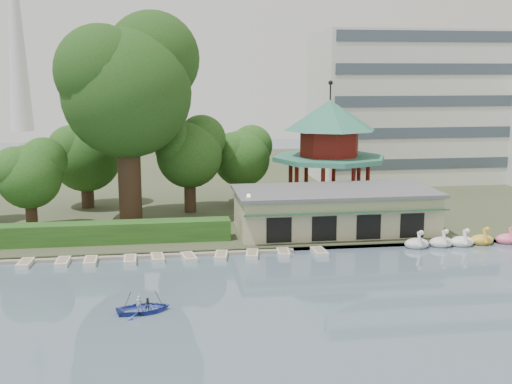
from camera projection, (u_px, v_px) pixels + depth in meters
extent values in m
plane|color=slate|center=(267.00, 333.00, 37.34)|extent=(220.00, 220.00, 0.00)
cube|color=#424930|center=(206.00, 182.00, 87.89)|extent=(220.00, 70.00, 0.40)
cube|color=gray|center=(234.00, 250.00, 54.15)|extent=(220.00, 0.60, 0.30)
cube|color=gray|center=(88.00, 257.00, 52.35)|extent=(34.00, 1.60, 0.24)
cube|color=#B6AE89|center=(335.00, 211.00, 59.76)|extent=(18.00, 8.00, 3.60)
cube|color=#595B5E|center=(335.00, 191.00, 59.40)|extent=(18.60, 8.60, 0.30)
cube|color=#194C2D|center=(348.00, 213.00, 55.43)|extent=(18.00, 1.59, 0.45)
cylinder|color=#B6AE89|center=(328.00, 202.00, 69.99)|extent=(10.40, 10.40, 1.20)
cylinder|color=#307661|center=(329.00, 158.00, 69.10)|extent=(12.40, 12.40, 0.50)
cylinder|color=maroon|center=(329.00, 143.00, 68.80)|extent=(6.40, 6.40, 2.80)
cone|color=#307661|center=(330.00, 115.00, 68.25)|extent=(10.00, 10.00, 3.20)
cylinder|color=black|center=(330.00, 91.00, 67.79)|extent=(0.16, 0.16, 1.80)
cube|color=silver|center=(423.00, 106.00, 88.33)|extent=(30.00, 14.00, 20.00)
cone|color=silver|center=(15.00, 12.00, 162.10)|extent=(6.00, 6.00, 60.00)
cube|color=#2A571D|center=(56.00, 234.00, 54.92)|extent=(30.00, 2.00, 1.80)
cylinder|color=black|center=(249.00, 219.00, 55.60)|extent=(0.12, 0.12, 4.00)
sphere|color=beige|center=(249.00, 196.00, 55.22)|extent=(0.36, 0.36, 0.36)
cylinder|color=#3A281C|center=(129.00, 171.00, 62.30)|extent=(2.23, 2.23, 10.19)
sphere|color=#224617|center=(127.00, 93.00, 60.92)|extent=(12.37, 12.37, 12.37)
sphere|color=#224617|center=(152.00, 59.00, 62.48)|extent=(9.28, 9.28, 9.28)
sphere|color=#224617|center=(101.00, 71.00, 59.04)|extent=(8.66, 8.66, 8.66)
cylinder|color=#3A281C|center=(31.00, 209.00, 59.64)|extent=(1.07, 1.07, 4.11)
sphere|color=#2A571D|center=(29.00, 177.00, 59.08)|extent=(5.93, 5.93, 5.93)
sphere|color=#2A571D|center=(43.00, 161.00, 59.87)|extent=(4.45, 4.45, 4.45)
sphere|color=#2A571D|center=(15.00, 169.00, 58.21)|extent=(4.15, 4.15, 4.15)
cylinder|color=#3A281C|center=(190.00, 189.00, 67.53)|extent=(1.23, 1.23, 4.89)
sphere|color=#2A571D|center=(189.00, 155.00, 66.87)|extent=(6.85, 6.85, 6.85)
sphere|color=#2A571D|center=(202.00, 139.00, 67.77)|extent=(5.14, 5.14, 5.14)
sphere|color=#2A571D|center=(178.00, 147.00, 65.85)|extent=(4.79, 4.79, 4.79)
cylinder|color=#3A281C|center=(242.00, 185.00, 72.34)|extent=(1.14, 1.14, 4.09)
sphere|color=#2A571D|center=(242.00, 159.00, 71.79)|extent=(6.33, 6.33, 6.33)
sphere|color=#2A571D|center=(252.00, 146.00, 72.65)|extent=(4.75, 4.75, 4.75)
sphere|color=#2A571D|center=(232.00, 152.00, 70.87)|extent=(4.43, 4.43, 4.43)
cylinder|color=#3A281C|center=(87.00, 187.00, 69.90)|extent=(1.35, 1.35, 4.49)
sphere|color=#2A571D|center=(86.00, 157.00, 69.29)|extent=(7.52, 7.52, 7.52)
sphere|color=#2A571D|center=(100.00, 142.00, 70.34)|extent=(5.64, 5.64, 5.64)
sphere|color=#2A571D|center=(72.00, 150.00, 68.21)|extent=(5.27, 5.27, 5.27)
ellipsoid|color=silver|center=(417.00, 244.00, 55.50)|extent=(2.16, 1.44, 0.99)
cylinder|color=silver|center=(419.00, 239.00, 54.87)|extent=(0.26, 0.79, 1.29)
sphere|color=silver|center=(421.00, 233.00, 54.46)|extent=(0.44, 0.44, 0.44)
ellipsoid|color=white|center=(441.00, 242.00, 55.94)|extent=(2.16, 1.44, 0.99)
cylinder|color=white|center=(444.00, 238.00, 55.30)|extent=(0.26, 0.79, 1.29)
sphere|color=white|center=(446.00, 231.00, 54.89)|extent=(0.44, 0.44, 0.44)
ellipsoid|color=white|center=(462.00, 242.00, 56.14)|extent=(2.16, 1.44, 0.99)
cylinder|color=white|center=(465.00, 237.00, 55.50)|extent=(0.26, 0.79, 1.29)
sphere|color=white|center=(467.00, 231.00, 55.09)|extent=(0.44, 0.44, 0.44)
ellipsoid|color=gold|center=(482.00, 240.00, 56.74)|extent=(2.16, 1.44, 0.99)
cylinder|color=gold|center=(485.00, 236.00, 56.10)|extent=(0.26, 0.79, 1.29)
sphere|color=gold|center=(487.00, 229.00, 55.69)|extent=(0.44, 0.44, 0.44)
ellipsoid|color=pink|center=(507.00, 239.00, 57.07)|extent=(2.16, 1.44, 0.99)
cylinder|color=pink|center=(511.00, 235.00, 56.43)|extent=(0.26, 0.79, 1.29)
cube|color=silver|center=(25.00, 263.00, 50.41)|extent=(1.11, 2.35, 0.36)
cube|color=silver|center=(63.00, 262.00, 50.76)|extent=(1.05, 2.32, 0.36)
cube|color=silver|center=(91.00, 261.00, 50.97)|extent=(1.02, 2.31, 0.36)
cube|color=silver|center=(130.00, 260.00, 51.35)|extent=(1.07, 2.33, 0.36)
cube|color=silver|center=(158.00, 258.00, 51.95)|extent=(1.19, 2.38, 0.36)
cube|color=silver|center=(189.00, 257.00, 52.08)|extent=(1.36, 2.43, 0.36)
cube|color=silver|center=(221.00, 256.00, 52.53)|extent=(1.36, 2.43, 0.36)
cube|color=silver|center=(252.00, 254.00, 52.90)|extent=(1.37, 2.44, 0.36)
cube|color=silver|center=(283.00, 252.00, 53.44)|extent=(1.23, 2.39, 0.36)
cube|color=silver|center=(319.00, 252.00, 53.65)|extent=(1.11, 2.34, 0.36)
imported|color=#364DB4|center=(143.00, 305.00, 40.52)|extent=(5.29, 4.21, 0.98)
imported|color=silver|center=(139.00, 303.00, 40.66)|extent=(0.38, 0.28, 0.93)
imported|color=#2B3244|center=(148.00, 305.00, 40.36)|extent=(0.49, 0.42, 0.90)
cylinder|color=#3A281C|center=(124.00, 308.00, 40.38)|extent=(0.94, 0.29, 2.01)
cylinder|color=#3A281C|center=(163.00, 306.00, 40.72)|extent=(0.94, 0.29, 2.01)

